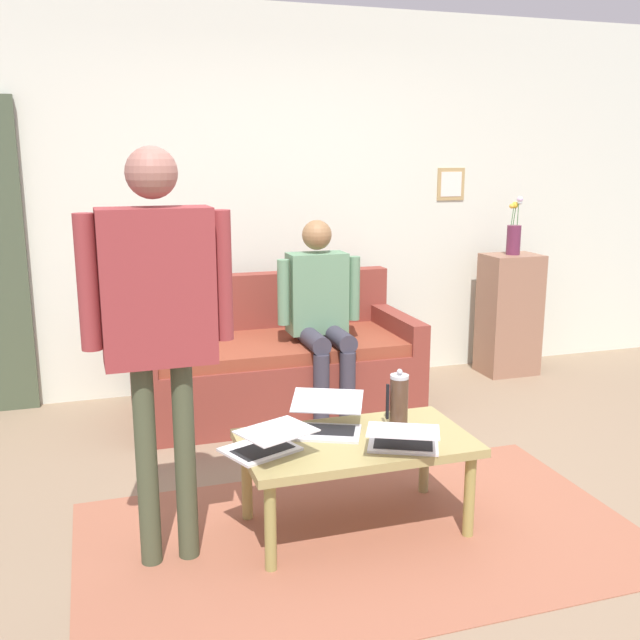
{
  "coord_description": "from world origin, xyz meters",
  "views": [
    {
      "loc": [
        1.23,
        2.96,
        1.68
      ],
      "look_at": [
        0.06,
        -0.72,
        0.8
      ],
      "focal_mm": 40.72,
      "sensor_mm": 36.0,
      "label": 1
    }
  ],
  "objects": [
    {
      "name": "person_standing",
      "position": [
        0.99,
        0.11,
        1.1
      ],
      "size": [
        0.6,
        0.2,
        1.72
      ],
      "color": "#434A33",
      "rests_on": "ground_plane"
    },
    {
      "name": "laptop_center",
      "position": [
        -0.0,
        0.27,
        0.48
      ],
      "size": [
        0.41,
        0.41,
        0.12
      ],
      "color": "silver",
      "rests_on": "coffee_table"
    },
    {
      "name": "couch",
      "position": [
        0.11,
        -1.58,
        0.31
      ],
      "size": [
        1.83,
        0.87,
        0.88
      ],
      "color": "brown",
      "rests_on": "ground_plane"
    },
    {
      "name": "french_press",
      "position": [
        -0.09,
        0.02,
        0.56
      ],
      "size": [
        0.11,
        0.09,
        0.28
      ],
      "color": "#4C3323",
      "rests_on": "coffee_table"
    },
    {
      "name": "person_seated",
      "position": [
        -0.15,
        -1.36,
        0.73
      ],
      "size": [
        0.55,
        0.51,
        1.28
      ],
      "color": "#363440",
      "rests_on": "ground_plane"
    },
    {
      "name": "flower_vase",
      "position": [
        -1.85,
        -1.85,
        1.08
      ],
      "size": [
        0.11,
        0.11,
        0.44
      ],
      "color": "#632641",
      "rests_on": "side_shelf"
    },
    {
      "name": "ground_plane",
      "position": [
        0.0,
        0.0,
        0.0
      ],
      "size": [
        7.68,
        7.68,
        0.0
      ],
      "primitive_type": "plane",
      "color": "#897258"
    },
    {
      "name": "back_wall",
      "position": [
        -0.0,
        -2.2,
        1.35
      ],
      "size": [
        7.04,
        0.11,
        2.7
      ],
      "color": "silver",
      "rests_on": "ground_plane"
    },
    {
      "name": "coffee_table",
      "position": [
        0.15,
        0.09,
        0.38
      ],
      "size": [
        1.04,
        0.58,
        0.44
      ],
      "color": "#9E8F55",
      "rests_on": "ground_plane"
    },
    {
      "name": "laptop_right",
      "position": [
        0.58,
        0.13,
        0.48
      ],
      "size": [
        0.41,
        0.44,
        0.13
      ],
      "color": "silver",
      "rests_on": "coffee_table"
    },
    {
      "name": "laptop_left",
      "position": [
        0.25,
        -0.05,
        0.48
      ],
      "size": [
        0.44,
        0.45,
        0.14
      ],
      "color": "silver",
      "rests_on": "coffee_table"
    },
    {
      "name": "side_shelf",
      "position": [
        -1.85,
        -1.85,
        0.47
      ],
      "size": [
        0.42,
        0.32,
        0.94
      ],
      "color": "#91654E",
      "rests_on": "ground_plane"
    },
    {
      "name": "area_rug",
      "position": [
        0.15,
        0.19,
        0.0
      ],
      "size": [
        2.49,
        1.45,
        0.01
      ],
      "primitive_type": "cube",
      "color": "#9A5942",
      "rests_on": "ground_plane"
    }
  ]
}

